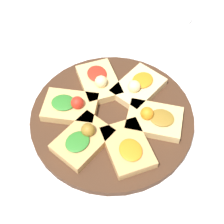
# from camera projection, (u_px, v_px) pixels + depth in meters

# --- Properties ---
(ground_plane) EXTENTS (3.00, 3.00, 0.00)m
(ground_plane) POSITION_uv_depth(u_px,v_px,m) (112.00, 119.00, 0.73)
(ground_plane) COLOR white
(serving_board) EXTENTS (0.37, 0.37, 0.02)m
(serving_board) POSITION_uv_depth(u_px,v_px,m) (112.00, 117.00, 0.72)
(serving_board) COLOR #422819
(serving_board) RESTS_ON ground_plane
(focaccia_slice_0) EXTENTS (0.12, 0.14, 0.04)m
(focaccia_slice_0) POSITION_uv_depth(u_px,v_px,m) (83.00, 139.00, 0.66)
(focaccia_slice_0) COLOR tan
(focaccia_slice_0) RESTS_ON serving_board
(focaccia_slice_1) EXTENTS (0.13, 0.11, 0.03)m
(focaccia_slice_1) POSITION_uv_depth(u_px,v_px,m) (128.00, 147.00, 0.65)
(focaccia_slice_1) COLOR tan
(focaccia_slice_1) RESTS_ON serving_board
(focaccia_slice_2) EXTENTS (0.14, 0.15, 0.04)m
(focaccia_slice_2) POSITION_uv_depth(u_px,v_px,m) (154.00, 119.00, 0.69)
(focaccia_slice_2) COLOR #DBB775
(focaccia_slice_2) RESTS_ON serving_board
(focaccia_slice_3) EXTENTS (0.12, 0.14, 0.04)m
(focaccia_slice_3) POSITION_uv_depth(u_px,v_px,m) (138.00, 87.00, 0.74)
(focaccia_slice_3) COLOR #E5C689
(focaccia_slice_3) RESTS_ON serving_board
(focaccia_slice_4) EXTENTS (0.13, 0.11, 0.04)m
(focaccia_slice_4) POSITION_uv_depth(u_px,v_px,m) (99.00, 81.00, 0.75)
(focaccia_slice_4) COLOR #DBB775
(focaccia_slice_4) RESTS_ON serving_board
(focaccia_slice_5) EXTENTS (0.14, 0.15, 0.04)m
(focaccia_slice_5) POSITION_uv_depth(u_px,v_px,m) (71.00, 106.00, 0.71)
(focaccia_slice_5) COLOR tan
(focaccia_slice_5) RESTS_ON serving_board
(plate_left) EXTENTS (0.25, 0.25, 0.02)m
(plate_left) POSITION_uv_depth(u_px,v_px,m) (151.00, 9.00, 0.96)
(plate_left) COLOR white
(plate_left) RESTS_ON ground_plane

